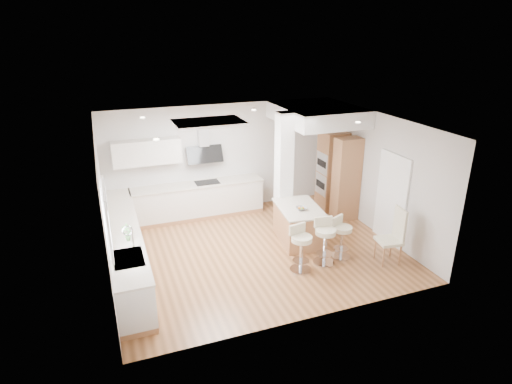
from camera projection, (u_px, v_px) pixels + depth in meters
name	position (u px, v px, depth m)	size (l,w,h in m)	color
ground	(256.00, 250.00, 9.36)	(6.00, 6.00, 0.00)	#9C643A
ceiling	(256.00, 250.00, 9.36)	(6.00, 5.00, 0.02)	silver
wall_back	(222.00, 158.00, 11.04)	(6.00, 0.04, 2.80)	beige
wall_left	(104.00, 211.00, 7.88)	(0.04, 5.00, 2.80)	beige
wall_right	(378.00, 174.00, 9.83)	(0.04, 5.00, 2.80)	beige
skylight	(209.00, 122.00, 8.63)	(4.10, 2.10, 0.06)	white
window_left	(107.00, 215.00, 7.00)	(0.06, 1.28, 1.07)	white
doorway_right	(391.00, 200.00, 9.45)	(0.05, 1.00, 2.10)	#423B33
counter_left	(125.00, 248.00, 8.52)	(0.63, 4.50, 1.35)	#AE764A
counter_back	(191.00, 192.00, 10.75)	(3.62, 0.63, 2.50)	#AE764A
pillar	(284.00, 172.00, 10.03)	(0.35, 0.35, 2.80)	white
soffit	(317.00, 114.00, 10.33)	(1.78, 2.20, 0.40)	silver
oven_column	(337.00, 174.00, 10.93)	(0.63, 1.21, 2.10)	#AE764A
peninsula	(299.00, 224.00, 9.65)	(1.06, 1.46, 0.89)	#AE764A
bar_stool_a	(301.00, 246.00, 8.43)	(0.50, 0.50, 0.96)	silver
bar_stool_b	(325.00, 239.00, 8.68)	(0.50, 0.50, 0.98)	silver
bar_stool_c	(341.00, 235.00, 8.93)	(0.54, 0.54, 0.91)	silver
dining_chair	(394.00, 234.00, 8.71)	(0.52, 0.52, 1.18)	beige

